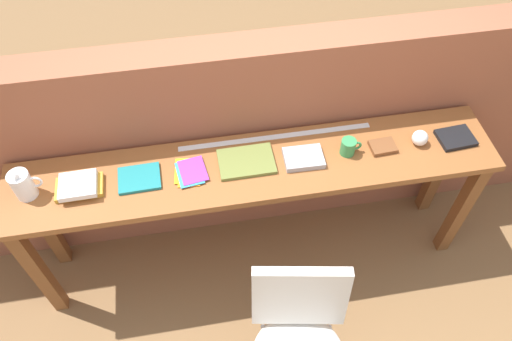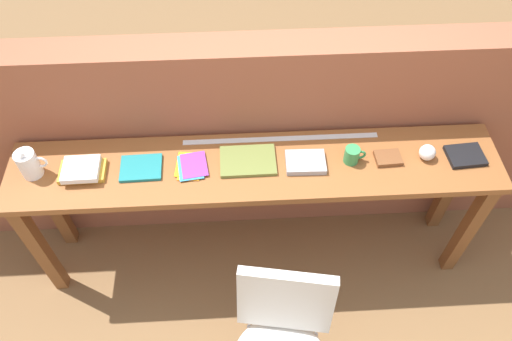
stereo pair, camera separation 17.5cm
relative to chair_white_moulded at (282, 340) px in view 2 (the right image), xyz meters
The scene contains 15 objects.
ground_plane 0.71m from the chair_white_moulded, 99.82° to the left, with size 40.00×40.00×0.00m, color brown.
brick_wall_back 1.12m from the chair_white_moulded, 94.17° to the left, with size 6.00×0.20×1.37m, color #935138.
sideboard 0.80m from the chair_white_moulded, 96.01° to the left, with size 2.50×0.44×0.88m.
chair_white_moulded is the anchor object (origin of this frame).
pitcher_white 1.48m from the chair_white_moulded, 146.86° to the left, with size 0.14×0.10×0.18m.
book_stack_leftmost 1.26m from the chair_white_moulded, 141.10° to the left, with size 0.23×0.16×0.06m.
magazine_cycling 1.07m from the chair_white_moulded, 130.22° to the left, with size 0.20×0.16×0.02m, color #19757A.
pamphlet_pile_colourful 0.94m from the chair_white_moulded, 117.76° to the left, with size 0.17×0.19×0.01m.
book_open_centre 0.88m from the chair_white_moulded, 98.48° to the left, with size 0.28×0.20×0.02m, color olive.
book_grey_hardcover 0.86m from the chair_white_moulded, 77.28° to the left, with size 0.20×0.15×0.03m, color #9E9EA3.
mug 0.96m from the chair_white_moulded, 62.17° to the left, with size 0.11×0.08×0.09m.
leather_journal_brown 1.03m from the chair_white_moulded, 52.28° to the left, with size 0.13×0.10×0.02m, color brown.
sports_ball_small 1.17m from the chair_white_moulded, 44.27° to the left, with size 0.08×0.08×0.08m, color silver.
book_repair_rightmost 1.30m from the chair_white_moulded, 37.54° to the left, with size 0.18×0.15×0.02m, color black.
ruler_metal_back_edge 1.00m from the chair_white_moulded, 86.25° to the left, with size 1.03×0.03×0.00m, color silver.
Camera 2 is at (-0.08, -1.27, 2.83)m, focal length 35.00 mm.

